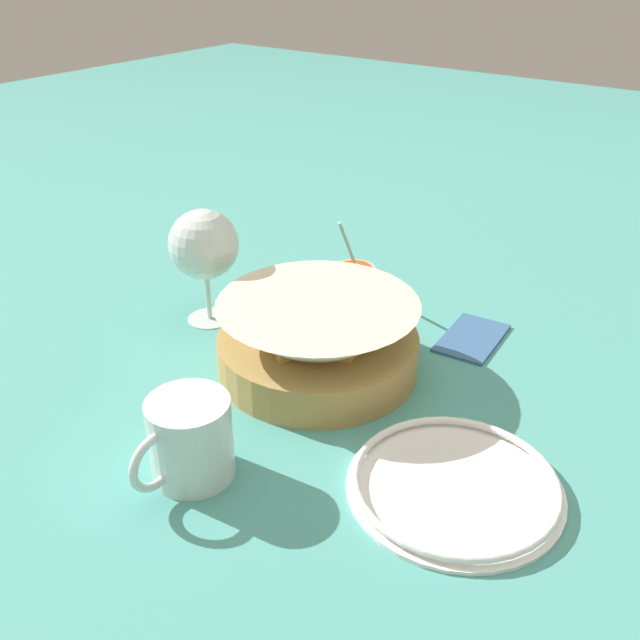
# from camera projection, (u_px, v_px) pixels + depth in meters

# --- Properties ---
(ground_plane) EXTENTS (4.00, 4.00, 0.00)m
(ground_plane) POSITION_uv_depth(u_px,v_px,m) (333.00, 375.00, 0.89)
(ground_plane) COLOR teal
(food_basket) EXTENTS (0.25, 0.25, 0.09)m
(food_basket) POSITION_uv_depth(u_px,v_px,m) (321.00, 340.00, 0.88)
(food_basket) COLOR #B2894C
(food_basket) RESTS_ON ground_plane
(sauce_cup) EXTENTS (0.08, 0.06, 0.13)m
(sauce_cup) POSITION_uv_depth(u_px,v_px,m) (354.00, 278.00, 1.07)
(sauce_cup) COLOR #B7B7BC
(sauce_cup) RESTS_ON ground_plane
(wine_glass) EXTENTS (0.10, 0.10, 0.16)m
(wine_glass) POSITION_uv_depth(u_px,v_px,m) (204.00, 247.00, 0.96)
(wine_glass) COLOR silver
(wine_glass) RESTS_ON ground_plane
(beer_mug) EXTENTS (0.12, 0.08, 0.09)m
(beer_mug) POSITION_uv_depth(u_px,v_px,m) (190.00, 442.00, 0.71)
(beer_mug) COLOR silver
(beer_mug) RESTS_ON ground_plane
(side_plate) EXTENTS (0.22, 0.22, 0.01)m
(side_plate) POSITION_uv_depth(u_px,v_px,m) (455.00, 484.00, 0.70)
(side_plate) COLOR white
(side_plate) RESTS_ON ground_plane
(napkin) EXTENTS (0.12, 0.08, 0.01)m
(napkin) POSITION_uv_depth(u_px,v_px,m) (472.00, 337.00, 0.96)
(napkin) COLOR #38608E
(napkin) RESTS_ON ground_plane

